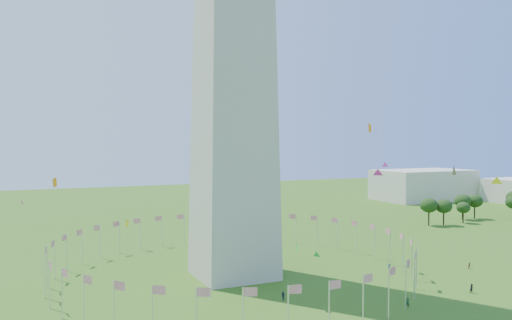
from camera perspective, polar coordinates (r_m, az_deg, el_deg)
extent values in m
cylinder|color=silver|center=(136.44, 13.41, -9.10)|extent=(0.24, 0.24, 9.00)
cylinder|color=silver|center=(141.53, 11.47, -8.68)|extent=(0.24, 0.24, 9.00)
cylinder|color=silver|center=(145.94, 9.32, -8.35)|extent=(0.24, 0.24, 9.00)
cylinder|color=silver|center=(149.60, 7.01, -8.08)|extent=(0.24, 0.24, 9.00)
cylinder|color=silver|center=(152.47, 4.58, -7.88)|extent=(0.24, 0.24, 9.00)
cylinder|color=silver|center=(154.49, 2.07, -7.74)|extent=(0.24, 0.24, 9.00)
cylinder|color=silver|center=(155.64, -0.49, -7.67)|extent=(0.24, 0.24, 9.00)
cylinder|color=silver|center=(155.92, -3.08, -7.66)|extent=(0.24, 0.24, 9.00)
cylinder|color=silver|center=(155.30, -5.66, -7.70)|extent=(0.24, 0.24, 9.00)
cylinder|color=silver|center=(153.80, -8.21, -7.81)|extent=(0.24, 0.24, 9.00)
cylinder|color=silver|center=(151.45, -10.69, -7.97)|extent=(0.24, 0.24, 9.00)
cylinder|color=silver|center=(148.27, -13.07, -8.21)|extent=(0.24, 0.24, 9.00)
cylinder|color=silver|center=(144.31, -15.32, -8.51)|extent=(0.24, 0.24, 9.00)
cylinder|color=silver|center=(139.63, -17.40, -8.88)|extent=(0.24, 0.24, 9.00)
cylinder|color=silver|center=(134.30, -19.25, -9.34)|extent=(0.24, 0.24, 9.00)
cylinder|color=silver|center=(128.42, -20.81, -9.88)|extent=(0.24, 0.24, 9.00)
cylinder|color=silver|center=(122.10, -22.02, -10.51)|extent=(0.24, 0.24, 9.00)
cylinder|color=silver|center=(115.47, -22.78, -11.24)|extent=(0.24, 0.24, 9.00)
cylinder|color=silver|center=(108.70, -23.00, -12.08)|extent=(0.24, 0.24, 9.00)
cylinder|color=silver|center=(101.99, -22.54, -13.00)|extent=(0.24, 0.24, 9.00)
cylinder|color=silver|center=(95.58, -21.28, -14.01)|extent=(0.24, 0.24, 9.00)
cylinder|color=silver|center=(89.74, -19.09, -15.05)|extent=(0.24, 0.24, 9.00)
cylinder|color=silver|center=(84.78, -15.91, -16.04)|extent=(0.24, 0.24, 9.00)
cylinder|color=silver|center=(81.04, -11.76, -16.86)|extent=(0.24, 0.24, 9.00)
cylinder|color=silver|center=(78.79, -6.83, -17.39)|extent=(0.24, 0.24, 9.00)
cylinder|color=silver|center=(78.26, -1.52, -17.52)|extent=(0.24, 0.24, 9.00)
cylinder|color=silver|center=(79.47, 3.70, -17.21)|extent=(0.24, 0.24, 9.00)
cylinder|color=silver|center=(82.33, 8.36, -16.53)|extent=(0.24, 0.24, 9.00)
cylinder|color=silver|center=(86.58, 12.14, -15.62)|extent=(0.24, 0.24, 9.00)
cylinder|color=silver|center=(91.92, 14.93, -14.59)|extent=(0.24, 0.24, 9.00)
cylinder|color=silver|center=(98.02, 16.74, -13.55)|extent=(0.24, 0.24, 9.00)
cylinder|color=silver|center=(104.58, 17.67, -12.57)|extent=(0.24, 0.24, 9.00)
cylinder|color=silver|center=(111.34, 17.84, -11.68)|extent=(0.24, 0.24, 9.00)
cylinder|color=silver|center=(118.08, 17.40, -10.88)|extent=(0.24, 0.24, 9.00)
cylinder|color=silver|center=(124.60, 16.45, -10.19)|extent=(0.24, 0.24, 9.00)
cylinder|color=silver|center=(130.77, 15.10, -9.60)|extent=(0.24, 0.24, 9.00)
cube|color=beige|center=(282.48, 18.56, -2.70)|extent=(50.00, 30.00, 16.00)
imported|color=#1C2443|center=(100.63, 3.12, -15.22)|extent=(0.94, 1.16, 1.72)
imported|color=#521214|center=(134.28, 23.22, -11.01)|extent=(0.88, 0.77, 1.55)
imported|color=black|center=(113.56, 23.46, -13.32)|extent=(1.04, 0.87, 1.92)
imported|color=#212A4D|center=(124.98, 14.99, -11.81)|extent=(1.02, 1.39, 1.92)
imported|color=#272727|center=(94.52, 12.09, -16.48)|extent=(0.64, 0.63, 1.50)
imported|color=#1A4122|center=(100.44, 16.96, -15.30)|extent=(0.66, 0.79, 1.84)
plane|color=yellow|center=(109.85, 25.81, -2.22)|extent=(1.77, 2.59, 2.30)
plane|color=orange|center=(68.36, -22.01, -2.40)|extent=(0.53, 1.33, 1.43)
plane|color=#CC2699|center=(120.74, -25.17, -4.35)|extent=(0.94, 1.67, 1.76)
plane|color=yellow|center=(92.11, -14.52, -7.04)|extent=(1.45, 0.33, 1.48)
plane|color=orange|center=(99.42, 12.88, 3.58)|extent=(1.64, 1.20, 2.00)
plane|color=blue|center=(128.53, 13.56, 3.17)|extent=(0.96, 0.71, 1.15)
plane|color=green|center=(109.05, 6.95, -10.70)|extent=(1.26, 1.33, 1.45)
plane|color=green|center=(95.05, 4.68, -9.90)|extent=(1.23, 1.35, 1.76)
plane|color=#CC2699|center=(108.00, 14.53, -0.57)|extent=(1.30, 0.88, 1.16)
plane|color=red|center=(99.82, 21.70, -1.23)|extent=(1.94, 1.00, 2.06)
plane|color=#CC2699|center=(104.16, 13.77, -1.47)|extent=(1.66, 2.31, 2.05)
ellipsoid|color=#254818|center=(195.54, 19.15, -5.64)|extent=(6.45, 6.45, 10.07)
ellipsoid|color=#254818|center=(198.13, 20.66, -5.64)|extent=(6.08, 6.08, 9.50)
ellipsoid|color=#254818|center=(206.31, 22.59, -5.58)|extent=(5.08, 5.08, 7.94)
ellipsoid|color=#254818|center=(215.18, 22.54, -4.99)|extent=(6.42, 6.42, 10.02)
ellipsoid|color=#254818|center=(219.47, 23.71, -4.92)|extent=(6.19, 6.19, 9.67)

